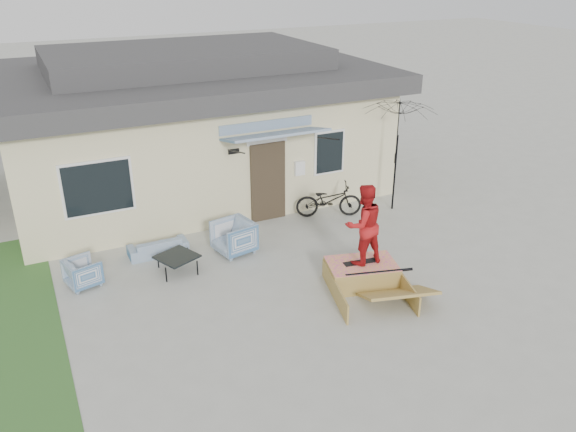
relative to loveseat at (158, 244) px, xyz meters
name	(u,v)px	position (x,y,z in m)	size (l,w,h in m)	color
ground	(314,313)	(2.13, -3.76, -0.27)	(90.00, 90.00, 0.00)	#9E9F95
grass_strip	(21,326)	(-3.07, -1.76, -0.26)	(1.40, 8.00, 0.01)	#2D5825
house	(188,121)	(2.13, 4.23, 1.67)	(10.80, 8.49, 4.10)	beige
loveseat	(158,244)	(0.00, 0.00, 0.00)	(1.36, 0.40, 0.53)	#336192
armchair_left	(83,271)	(-1.76, -0.71, 0.07)	(0.65, 0.61, 0.67)	#336192
armchair_right	(234,236)	(1.64, -0.67, 0.16)	(0.84, 0.79, 0.86)	#336192
coffee_table	(177,264)	(0.19, -0.99, -0.08)	(0.78, 0.78, 0.38)	black
bicycle	(329,197)	(4.66, 0.18, 0.29)	(0.61, 1.76, 1.12)	black
patio_umbrella	(397,148)	(6.50, -0.15, 1.48)	(2.44, 2.35, 2.20)	black
skate_ramp	(361,274)	(3.57, -3.19, -0.03)	(1.43, 1.91, 0.48)	olive
skateboard	(361,262)	(3.58, -3.15, 0.24)	(0.78, 0.19, 0.05)	black
skater	(364,223)	(3.58, -3.15, 1.13)	(0.85, 0.66, 1.74)	#B01618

